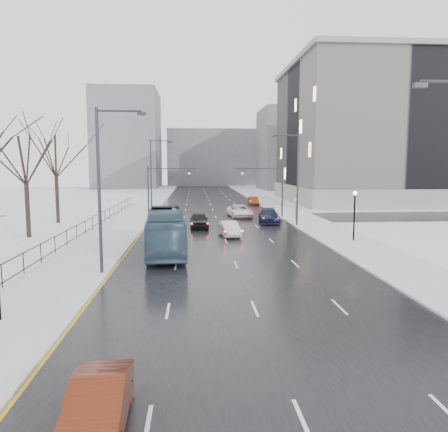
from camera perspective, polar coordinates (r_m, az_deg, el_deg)
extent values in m
cube|color=black|center=(66.79, -1.57, 0.98)|extent=(16.00, 150.00, 0.04)
cube|color=black|center=(54.87, -1.04, -0.27)|extent=(130.00, 10.00, 0.04)
cube|color=silver|center=(67.17, -10.56, 0.95)|extent=(5.00, 150.00, 0.16)
cube|color=silver|center=(68.03, 7.30, 1.08)|extent=(5.00, 150.00, 0.16)
cube|color=white|center=(68.91, -18.43, 0.85)|extent=(14.00, 150.00, 0.12)
cube|color=black|center=(38.17, -19.48, -1.60)|extent=(0.04, 70.00, 0.05)
cube|color=black|center=(38.32, -19.42, -3.08)|extent=(0.04, 70.00, 0.05)
cylinder|color=black|center=(38.26, -19.44, -2.49)|extent=(0.06, 0.06, 1.30)
cube|color=#2D2D33|center=(18.75, 24.23, 15.30)|extent=(0.50, 0.25, 0.18)
cylinder|color=#2D2D33|center=(47.75, 9.60, 4.60)|extent=(0.20, 0.20, 10.00)
cylinder|color=#2D2D33|center=(47.54, 8.16, 10.41)|extent=(2.60, 0.12, 0.12)
cube|color=#2D2D33|center=(47.28, 6.59, 10.27)|extent=(0.50, 0.25, 0.18)
cylinder|color=#2D2D33|center=(27.04, -15.99, 2.91)|extent=(0.20, 0.20, 10.00)
cylinder|color=#2D2D33|center=(26.93, -13.55, 13.20)|extent=(2.60, 0.12, 0.12)
cube|color=#2D2D33|center=(26.74, -10.72, 13.00)|extent=(0.50, 0.25, 0.18)
cylinder|color=#2D2D33|center=(58.69, -9.51, 4.97)|extent=(0.20, 0.20, 10.00)
cylinder|color=#2D2D33|center=(58.64, -8.31, 9.69)|extent=(2.60, 0.12, 0.12)
cube|color=#2D2D33|center=(58.55, -7.03, 9.56)|extent=(0.50, 0.25, 0.18)
cylinder|color=black|center=(39.18, 16.65, -0.19)|extent=(0.14, 0.14, 4.00)
sphere|color=#FFE5B2|center=(38.99, 16.75, 2.88)|extent=(0.36, 0.36, 0.36)
cylinder|color=#2D2D33|center=(55.64, 7.63, 3.11)|extent=(0.20, 0.20, 6.50)
cylinder|color=#2D2D33|center=(55.01, 4.60, 6.19)|extent=(6.00, 0.12, 0.12)
imported|color=#2D2D33|center=(54.75, 2.41, 5.57)|extent=(0.15, 0.18, 0.90)
sphere|color=#19FF33|center=(54.60, 2.43, 5.57)|extent=(0.16, 0.16, 0.16)
cylinder|color=#2D2D33|center=(54.79, -9.87, 3.02)|extent=(0.20, 0.20, 6.50)
cylinder|color=#2D2D33|center=(54.46, -6.77, 6.16)|extent=(6.00, 0.12, 0.12)
imported|color=#2D2D33|center=(54.41, -4.54, 5.55)|extent=(0.15, 0.18, 0.90)
sphere|color=#19FF33|center=(54.26, -4.55, 5.55)|extent=(0.16, 0.16, 0.16)
cylinder|color=#2D2D33|center=(52.07, 9.35, 0.81)|extent=(0.06, 0.06, 2.50)
cylinder|color=white|center=(51.96, 9.37, 2.07)|extent=(0.60, 0.03, 0.60)
torus|color=#B20C0C|center=(51.96, 9.37, 2.07)|extent=(0.58, 0.06, 0.58)
cube|color=gray|center=(87.19, 22.04, 9.72)|extent=(40.00, 30.00, 24.00)
cube|color=gray|center=(88.81, 22.41, 17.72)|extent=(41.00, 31.00, 0.80)
cube|color=gray|center=(87.18, 21.74, 2.82)|extent=(40.60, 30.60, 3.00)
cube|color=slate|center=(125.31, 10.36, 8.56)|extent=(24.00, 20.00, 22.00)
cube|color=slate|center=(133.00, -12.46, 9.69)|extent=(18.00, 22.00, 28.00)
cube|color=slate|center=(146.57, -1.33, 7.60)|extent=(30.00, 18.00, 18.00)
imported|color=#5B210F|center=(12.23, -16.18, -22.71)|extent=(1.55, 4.08, 1.33)
imported|color=#365069|center=(33.50, -7.63, -1.97)|extent=(3.47, 11.72, 3.22)
imported|color=black|center=(46.29, -3.27, -0.53)|extent=(2.00, 4.79, 1.62)
imported|color=silver|center=(40.73, 0.68, -1.67)|extent=(2.03, 4.42, 1.40)
imported|color=white|center=(55.77, 2.07, 0.65)|extent=(3.23, 5.78, 1.53)
imported|color=#131739|center=(50.37, 5.91, 0.00)|extent=(2.63, 5.57, 1.57)
imported|color=maroon|center=(73.22, 3.87, 2.00)|extent=(1.52, 4.07, 1.33)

